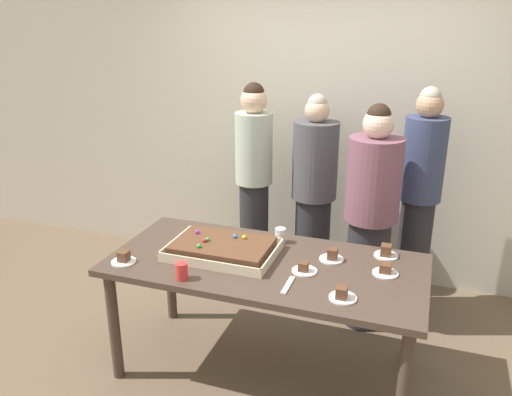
{
  "coord_description": "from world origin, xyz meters",
  "views": [
    {
      "loc": [
        0.87,
        -2.67,
        2.22
      ],
      "look_at": [
        -0.12,
        0.15,
        1.14
      ],
      "focal_mm": 36.11,
      "sensor_mm": 36.0,
      "label": 1
    }
  ],
  "objects_px": {
    "plated_slice_center_front": "(124,259)",
    "sheet_cake": "(223,248)",
    "party_table": "(266,275)",
    "person_serving_front": "(371,218)",
    "plated_slice_far_right": "(342,295)",
    "drink_cup_nearest": "(280,236)",
    "drink_cup_middle": "(182,271)",
    "plated_slice_near_right": "(386,252)",
    "plated_slice_center_back": "(332,257)",
    "person_far_right_suit": "(419,198)",
    "person_green_shirt_behind": "(254,181)",
    "plated_slice_near_left": "(385,270)",
    "person_striped_tie_right": "(314,193)",
    "plated_slice_far_left": "(304,269)",
    "cake_server_utensil": "(288,285)"
  },
  "relations": [
    {
      "from": "plated_slice_center_front",
      "to": "sheet_cake",
      "type": "bearing_deg",
      "value": 30.22
    },
    {
      "from": "party_table",
      "to": "person_serving_front",
      "type": "relative_size",
      "value": 1.15
    },
    {
      "from": "plated_slice_far_right",
      "to": "drink_cup_nearest",
      "type": "height_order",
      "value": "drink_cup_nearest"
    },
    {
      "from": "party_table",
      "to": "drink_cup_middle",
      "type": "bearing_deg",
      "value": -137.18
    },
    {
      "from": "plated_slice_center_front",
      "to": "drink_cup_nearest",
      "type": "height_order",
      "value": "drink_cup_nearest"
    },
    {
      "from": "drink_cup_middle",
      "to": "sheet_cake",
      "type": "bearing_deg",
      "value": 75.82
    },
    {
      "from": "plated_slice_center_front",
      "to": "party_table",
      "type": "bearing_deg",
      "value": 19.52
    },
    {
      "from": "plated_slice_near_right",
      "to": "person_serving_front",
      "type": "height_order",
      "value": "person_serving_front"
    },
    {
      "from": "plated_slice_center_back",
      "to": "person_far_right_suit",
      "type": "xyz_separation_m",
      "value": [
        0.46,
        0.98,
        0.1
      ]
    },
    {
      "from": "plated_slice_center_front",
      "to": "person_green_shirt_behind",
      "type": "relative_size",
      "value": 0.09
    },
    {
      "from": "plated_slice_near_right",
      "to": "drink_cup_nearest",
      "type": "bearing_deg",
      "value": -178.54
    },
    {
      "from": "plated_slice_near_left",
      "to": "person_green_shirt_behind",
      "type": "relative_size",
      "value": 0.09
    },
    {
      "from": "drink_cup_nearest",
      "to": "person_striped_tie_right",
      "type": "height_order",
      "value": "person_striped_tie_right"
    },
    {
      "from": "sheet_cake",
      "to": "drink_cup_middle",
      "type": "relative_size",
      "value": 6.66
    },
    {
      "from": "drink_cup_nearest",
      "to": "plated_slice_far_left",
      "type": "bearing_deg",
      "value": -54.45
    },
    {
      "from": "plated_slice_far_right",
      "to": "drink_cup_nearest",
      "type": "bearing_deg",
      "value": 131.76
    },
    {
      "from": "plated_slice_center_back",
      "to": "person_serving_front",
      "type": "bearing_deg",
      "value": 76.71
    },
    {
      "from": "party_table",
      "to": "plated_slice_center_front",
      "type": "xyz_separation_m",
      "value": [
        -0.81,
        -0.29,
        0.11
      ]
    },
    {
      "from": "person_striped_tie_right",
      "to": "drink_cup_nearest",
      "type": "bearing_deg",
      "value": 13.66
    },
    {
      "from": "drink_cup_nearest",
      "to": "plated_slice_center_back",
      "type": "bearing_deg",
      "value": -21.21
    },
    {
      "from": "party_table",
      "to": "person_striped_tie_right",
      "type": "height_order",
      "value": "person_striped_tie_right"
    },
    {
      "from": "person_striped_tie_right",
      "to": "person_far_right_suit",
      "type": "height_order",
      "value": "person_far_right_suit"
    },
    {
      "from": "person_far_right_suit",
      "to": "drink_cup_nearest",
      "type": "bearing_deg",
      "value": 0.2
    },
    {
      "from": "person_far_right_suit",
      "to": "cake_server_utensil",
      "type": "bearing_deg",
      "value": 20.49
    },
    {
      "from": "cake_server_utensil",
      "to": "plated_slice_near_right",
      "type": "bearing_deg",
      "value": 49.38
    },
    {
      "from": "person_far_right_suit",
      "to": "plated_slice_center_back",
      "type": "bearing_deg",
      "value": 20.01
    },
    {
      "from": "party_table",
      "to": "person_serving_front",
      "type": "height_order",
      "value": "person_serving_front"
    },
    {
      "from": "plated_slice_near_left",
      "to": "plated_slice_center_front",
      "type": "relative_size",
      "value": 1.0
    },
    {
      "from": "plated_slice_near_right",
      "to": "person_green_shirt_behind",
      "type": "xyz_separation_m",
      "value": [
        -1.15,
        0.8,
        0.1
      ]
    },
    {
      "from": "plated_slice_near_right",
      "to": "plated_slice_far_right",
      "type": "xyz_separation_m",
      "value": [
        -0.16,
        -0.59,
        -0.0
      ]
    },
    {
      "from": "plated_slice_center_front",
      "to": "person_green_shirt_behind",
      "type": "distance_m",
      "value": 1.46
    },
    {
      "from": "party_table",
      "to": "plated_slice_far_left",
      "type": "relative_size",
      "value": 12.75
    },
    {
      "from": "party_table",
      "to": "plated_slice_far_left",
      "type": "height_order",
      "value": "plated_slice_far_left"
    },
    {
      "from": "sheet_cake",
      "to": "plated_slice_center_front",
      "type": "bearing_deg",
      "value": -149.78
    },
    {
      "from": "plated_slice_far_right",
      "to": "plated_slice_near_left",
      "type": "bearing_deg",
      "value": 62.86
    },
    {
      "from": "drink_cup_middle",
      "to": "person_striped_tie_right",
      "type": "distance_m",
      "value": 1.6
    },
    {
      "from": "plated_slice_center_back",
      "to": "person_striped_tie_right",
      "type": "xyz_separation_m",
      "value": [
        -0.36,
        1.03,
        0.03
      ]
    },
    {
      "from": "sheet_cake",
      "to": "drink_cup_middle",
      "type": "xyz_separation_m",
      "value": [
        -0.09,
        -0.37,
        0.01
      ]
    },
    {
      "from": "drink_cup_middle",
      "to": "person_far_right_suit",
      "type": "xyz_separation_m",
      "value": [
        1.22,
        1.5,
        0.07
      ]
    },
    {
      "from": "plated_slice_center_back",
      "to": "person_green_shirt_behind",
      "type": "distance_m",
      "value": 1.29
    },
    {
      "from": "sheet_cake",
      "to": "person_green_shirt_behind",
      "type": "xyz_separation_m",
      "value": [
        -0.18,
        1.11,
        0.08
      ]
    },
    {
      "from": "person_green_shirt_behind",
      "to": "plated_slice_center_back",
      "type": "bearing_deg",
      "value": 31.85
    },
    {
      "from": "cake_server_utensil",
      "to": "plated_slice_far_right",
      "type": "bearing_deg",
      "value": -7.58
    },
    {
      "from": "party_table",
      "to": "plated_slice_center_back",
      "type": "xyz_separation_m",
      "value": [
        0.37,
        0.16,
        0.11
      ]
    },
    {
      "from": "drink_cup_middle",
      "to": "drink_cup_nearest",
      "type": "bearing_deg",
      "value": 59.64
    },
    {
      "from": "person_green_shirt_behind",
      "to": "plated_slice_near_right",
      "type": "bearing_deg",
      "value": 45.72
    },
    {
      "from": "drink_cup_nearest",
      "to": "person_far_right_suit",
      "type": "relative_size",
      "value": 0.06
    },
    {
      "from": "plated_slice_near_left",
      "to": "cake_server_utensil",
      "type": "distance_m",
      "value": 0.59
    },
    {
      "from": "plated_slice_near_right",
      "to": "plated_slice_center_back",
      "type": "bearing_deg",
      "value": -152.13
    },
    {
      "from": "plated_slice_near_left",
      "to": "plated_slice_far_left",
      "type": "bearing_deg",
      "value": -163.37
    }
  ]
}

